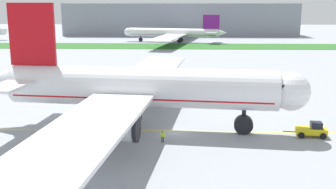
{
  "coord_description": "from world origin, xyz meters",
  "views": [
    {
      "loc": [
        0.89,
        -59.29,
        18.99
      ],
      "look_at": [
        -1.52,
        7.74,
        4.08
      ],
      "focal_mm": 44.86,
      "sensor_mm": 36.0,
      "label": 1
    }
  ],
  "objects": [
    {
      "name": "parked_airliner_far_centre",
      "position": [
        -2.86,
        141.01,
        4.42
      ],
      "size": [
        49.18,
        81.13,
        13.01
      ],
      "color": "white",
      "rests_on": "ground"
    },
    {
      "name": "ground_crew_wingwalker_port",
      "position": [
        -1.83,
        -4.3,
        0.99
      ],
      "size": [
        0.57,
        0.28,
        1.63
      ],
      "color": "black",
      "rests_on": "ground"
    },
    {
      "name": "service_truck_baggage_loader",
      "position": [
        -6.92,
        53.2,
        1.56
      ],
      "size": [
        6.2,
        2.92,
        2.86
      ],
      "color": "yellow",
      "rests_on": "ground"
    },
    {
      "name": "grass_median_strip",
      "position": [
        0.0,
        122.52,
        0.05
      ],
      "size": [
        320.0,
        24.0,
        0.1
      ],
      "primitive_type": "cube",
      "color": "#2D6628",
      "rests_on": "ground"
    },
    {
      "name": "airliner_foreground",
      "position": [
        -5.85,
        1.68,
        6.38
      ],
      "size": [
        50.02,
        78.0,
        18.82
      ],
      "color": "white",
      "rests_on": "ground"
    },
    {
      "name": "apron_taxi_line",
      "position": [
        0.0,
        0.86,
        0.0
      ],
      "size": [
        280.0,
        0.36,
        0.01
      ],
      "primitive_type": "cube",
      "color": "yellow",
      "rests_on": "ground"
    },
    {
      "name": "pushback_tug",
      "position": [
        19.47,
        -1.06,
        1.0
      ],
      "size": [
        6.14,
        2.7,
        2.2
      ],
      "color": "yellow",
      "rests_on": "ground"
    },
    {
      "name": "ground_plane",
      "position": [
        0.0,
        0.0,
        0.0
      ],
      "size": [
        600.0,
        600.0,
        0.0
      ],
      "primitive_type": "plane",
      "color": "#9399A0",
      "rests_on": "ground"
    },
    {
      "name": "terminal_building",
      "position": [
        -0.85,
        183.58,
        9.0
      ],
      "size": [
        131.03,
        20.0,
        18.0
      ],
      "primitive_type": "cube",
      "color": "gray",
      "rests_on": "ground"
    },
    {
      "name": "ground_crew_wingwalker_starboard",
      "position": [
        -13.22,
        1.12,
        1.05
      ],
      "size": [
        0.45,
        0.54,
        1.73
      ],
      "color": "black",
      "rests_on": "ground"
    },
    {
      "name": "ground_crew_marshaller_front",
      "position": [
        -5.86,
        7.01,
        0.98
      ],
      "size": [
        0.29,
        0.56,
        1.61
      ],
      "color": "black",
      "rests_on": "ground"
    }
  ]
}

